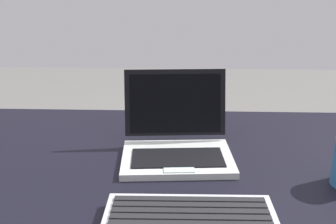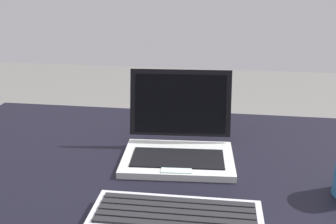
{
  "view_description": "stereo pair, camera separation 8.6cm",
  "coord_description": "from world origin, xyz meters",
  "views": [
    {
      "loc": [
        -0.07,
        -0.8,
        1.15
      ],
      "look_at": [
        -0.1,
        0.01,
        0.86
      ],
      "focal_mm": 42.13,
      "sensor_mm": 36.0,
      "label": 1
    },
    {
      "loc": [
        0.01,
        -0.79,
        1.15
      ],
      "look_at": [
        -0.1,
        0.01,
        0.86
      ],
      "focal_mm": 42.13,
      "sensor_mm": 36.0,
      "label": 2
    }
  ],
  "objects": [
    {
      "name": "desk",
      "position": [
        0.0,
        0.0,
        0.62
      ],
      "size": [
        1.43,
        0.77,
        0.73
      ],
      "color": "black",
      "rests_on": "ground"
    },
    {
      "name": "laptop_front",
      "position": [
        -0.08,
        0.06,
        0.77
      ],
      "size": [
        0.27,
        0.24,
        0.19
      ],
      "color": "#BBC0BB",
      "rests_on": "desk"
    },
    {
      "name": "external_keyboard",
      "position": [
        -0.06,
        -0.21,
        0.74
      ],
      "size": [
        0.3,
        0.12,
        0.03
      ],
      "color": "#B0B3BE",
      "rests_on": "desk"
    }
  ]
}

